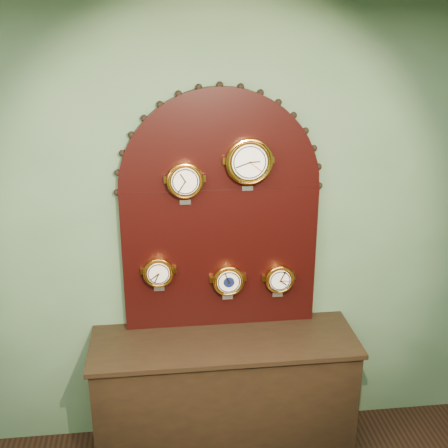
{
  "coord_description": "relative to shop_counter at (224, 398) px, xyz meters",
  "views": [
    {
      "loc": [
        -0.36,
        -0.81,
        2.71
      ],
      "look_at": [
        0.0,
        2.25,
        1.58
      ],
      "focal_mm": 46.13,
      "sensor_mm": 36.0,
      "label": 1
    }
  ],
  "objects": [
    {
      "name": "wall_back",
      "position": [
        0.0,
        0.27,
        1.0
      ],
      "size": [
        4.0,
        0.0,
        4.0
      ],
      "primitive_type": "plane",
      "rotation": [
        1.57,
        0.0,
        0.0
      ],
      "color": "#496847",
      "rests_on": "ground"
    },
    {
      "name": "roman_clock",
      "position": [
        -0.21,
        0.15,
        1.41
      ],
      "size": [
        0.21,
        0.08,
        0.27
      ],
      "color": "orange",
      "rests_on": "display_board"
    },
    {
      "name": "hygrometer",
      "position": [
        -0.38,
        0.15,
        0.84
      ],
      "size": [
        0.19,
        0.08,
        0.24
      ],
      "color": "orange",
      "rests_on": "display_board"
    },
    {
      "name": "arabic_clock",
      "position": [
        0.16,
        0.15,
        1.51
      ],
      "size": [
        0.28,
        0.08,
        0.33
      ],
      "color": "orange",
      "rests_on": "display_board"
    },
    {
      "name": "barometer",
      "position": [
        0.04,
        0.15,
        0.76
      ],
      "size": [
        0.2,
        0.08,
        0.25
      ],
      "color": "orange",
      "rests_on": "display_board"
    },
    {
      "name": "shop_counter",
      "position": [
        0.0,
        0.0,
        0.0
      ],
      "size": [
        1.6,
        0.5,
        0.8
      ],
      "primitive_type": "cube",
      "color": "black",
      "rests_on": "ground_plane"
    },
    {
      "name": "display_board",
      "position": [
        0.0,
        0.22,
        1.23
      ],
      "size": [
        1.26,
        0.06,
        1.53
      ],
      "color": "black",
      "rests_on": "shop_counter"
    },
    {
      "name": "tide_clock",
      "position": [
        0.36,
        0.15,
        0.75
      ],
      "size": [
        0.18,
        0.08,
        0.23
      ],
      "color": "orange",
      "rests_on": "display_board"
    }
  ]
}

